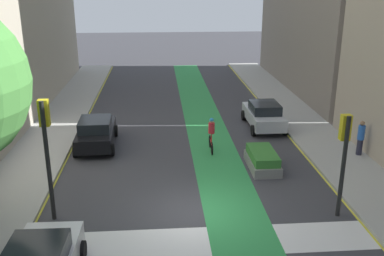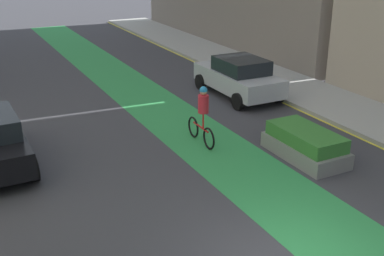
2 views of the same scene
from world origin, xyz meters
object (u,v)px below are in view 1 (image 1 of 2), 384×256
Objects in this scene: cyclist_in_lane at (211,134)px; pedestrian_sidewalk_right_a at (361,138)px; car_silver_right_far at (264,115)px; traffic_signal_near_right at (344,146)px; traffic_signal_near_left at (46,138)px; median_planter at (262,160)px; car_black_left_far at (96,132)px.

pedestrian_sidewalk_right_a is at bearing -10.31° from cyclist_in_lane.
car_silver_right_far is 2.26× the size of cyclist_in_lane.
traffic_signal_near_right is 2.23× the size of pedestrian_sidewalk_right_a.
traffic_signal_near_left reaches higher than cyclist_in_lane.
traffic_signal_near_left reaches higher than car_silver_right_far.
cyclist_in_lane is (-3.59, -3.64, 0.17)m from car_silver_right_far.
cyclist_in_lane is at bearing 169.69° from pedestrian_sidewalk_right_a.
traffic_signal_near_right is at bearing -3.11° from traffic_signal_near_left.
car_silver_right_far is 2.38× the size of pedestrian_sidewalk_right_a.
traffic_signal_near_left is at bearing -156.25° from median_planter.
traffic_signal_near_right is at bearing -58.96° from cyclist_in_lane.
traffic_signal_near_left is 1.08× the size of car_silver_right_far.
traffic_signal_near_right is at bearing -121.50° from pedestrian_sidewalk_right_a.
cyclist_in_lane is (6.63, 6.08, -2.20)m from traffic_signal_near_left.
cyclist_in_lane is (5.99, -1.24, 0.17)m from car_black_left_far.
traffic_signal_near_left reaches higher than median_planter.
traffic_signal_near_left is 9.27m from cyclist_in_lane.
cyclist_in_lane reaches higher than car_silver_right_far.
car_silver_right_far is (10.23, 9.72, -2.37)m from traffic_signal_near_left.
car_silver_right_far is 9.88m from car_black_left_far.
traffic_signal_near_left is 1.77× the size of median_planter.
cyclist_in_lane is (-4.01, 6.66, -1.79)m from traffic_signal_near_right.
traffic_signal_near_left is 10.01m from median_planter.
traffic_signal_near_right reaches higher than pedestrian_sidewalk_right_a.
pedestrian_sidewalk_right_a is (7.28, -1.32, 0.08)m from cyclist_in_lane.
car_black_left_far is 1.65× the size of median_planter.
traffic_signal_near_left is 7.72m from car_black_left_far.
cyclist_in_lane is 3.15m from median_planter.
traffic_signal_near_left is at bearing 176.89° from traffic_signal_near_right.
pedestrian_sidewalk_right_a reaches higher than cyclist_in_lane.
traffic_signal_near_left is 14.86m from pedestrian_sidewalk_right_a.
car_silver_right_far is at bearing 14.06° from car_black_left_far.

